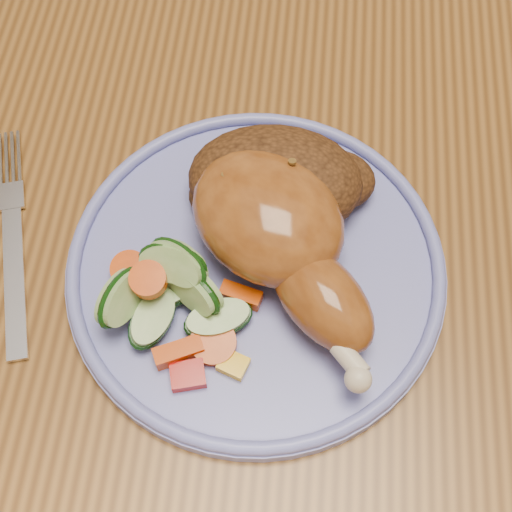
% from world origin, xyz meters
% --- Properties ---
extents(ground, '(4.00, 4.00, 0.00)m').
position_xyz_m(ground, '(0.00, 0.00, 0.00)').
color(ground, '#54351D').
rests_on(ground, ground).
extents(dining_table, '(0.90, 1.40, 0.75)m').
position_xyz_m(dining_table, '(0.00, 0.00, 0.67)').
color(dining_table, brown).
rests_on(dining_table, ground).
extents(plate, '(0.28, 0.28, 0.01)m').
position_xyz_m(plate, '(-0.11, -0.11, 0.76)').
color(plate, '#6C73C6').
rests_on(plate, dining_table).
extents(plate_rim, '(0.28, 0.28, 0.01)m').
position_xyz_m(plate_rim, '(-0.11, -0.11, 0.77)').
color(plate_rim, '#6C73C6').
rests_on(plate_rim, plate).
extents(chicken_leg, '(0.17, 0.20, 0.06)m').
position_xyz_m(chicken_leg, '(-0.09, -0.10, 0.79)').
color(chicken_leg, '#93511E').
rests_on(chicken_leg, plate).
extents(rice_pilaf, '(0.14, 0.09, 0.06)m').
position_xyz_m(rice_pilaf, '(-0.09, -0.05, 0.78)').
color(rice_pilaf, '#4C2A13').
rests_on(rice_pilaf, plate).
extents(vegetable_pile, '(0.12, 0.11, 0.05)m').
position_xyz_m(vegetable_pile, '(-0.16, -0.15, 0.78)').
color(vegetable_pile, '#A50A05').
rests_on(vegetable_pile, plate).
extents(fork, '(0.07, 0.17, 0.00)m').
position_xyz_m(fork, '(-0.29, -0.11, 0.75)').
color(fork, silver).
rests_on(fork, dining_table).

